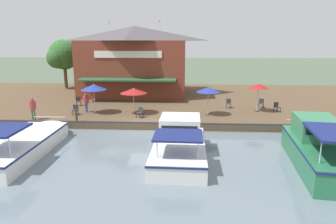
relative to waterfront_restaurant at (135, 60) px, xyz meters
The scene contains 21 objects.
ground_plane 14.78m from the waterfront_restaurant, 11.91° to the left, with size 220.00×220.00×0.00m, color #4C5B47.
quay_deck 5.87m from the waterfront_restaurant, 46.60° to the left, with size 22.00×56.00×0.60m, color brown.
quay_edge_fender 14.50m from the waterfront_restaurant, 12.00° to the left, with size 0.20×50.40×0.10m, color #2D2D33.
waterfront_restaurant is the anchor object (origin of this frame).
patio_umbrella_mid_patio_left 13.36m from the waterfront_restaurant, 36.58° to the left, with size 2.00×2.00×2.42m.
patio_umbrella_near_quay_edge 10.83m from the waterfront_restaurant, 10.18° to the right, with size 2.19×2.19×2.57m.
patio_umbrella_mid_patio_right 10.78m from the waterfront_restaurant, ahead, with size 2.29×2.29×2.24m.
patio_umbrella_by_entrance 15.44m from the waterfront_restaurant, 53.79° to the left, with size 1.78×1.78×2.57m.
cafe_chair_mid_patio 15.49m from the waterfront_restaurant, 60.42° to the left, with size 0.57×0.57×0.85m.
cafe_chair_back_row_seat 17.13m from the waterfront_restaurant, 57.30° to the left, with size 0.55×0.55×0.85m.
cafe_chair_facing_river 13.11m from the waterfront_restaurant, 52.65° to the left, with size 0.52×0.52×0.85m.
cafe_chair_far_corner_seat 12.24m from the waterfront_restaurant, 16.68° to the right, with size 0.45×0.45×0.85m.
cafe_chair_under_first_umbrella 12.60m from the waterfront_restaurant, 10.87° to the left, with size 0.59×0.59×0.85m.
cafe_chair_beside_entrance 9.36m from the waterfront_restaurant, 30.88° to the right, with size 0.58×0.58×0.85m.
person_near_entrance 10.99m from the waterfront_restaurant, 15.00° to the right, with size 0.47×0.47×1.67m.
person_at_quay_edge 14.72m from the waterfront_restaurant, 24.97° to the right, with size 0.50×0.50×1.78m.
motorboat_far_downstream 19.76m from the waterfront_restaurant, 17.06° to the left, with size 7.80×3.08×2.23m.
motorboat_second_along 23.68m from the waterfront_restaurant, 34.78° to the left, with size 8.88×3.58×2.54m.
motorboat_mid_row 19.29m from the waterfront_restaurant, 11.53° to the right, with size 9.32×3.03×2.17m.
mooring_post 14.07m from the waterfront_restaurant, 10.55° to the right, with size 0.22×0.22×0.92m.
tree_behind_restaurant 10.77m from the waterfront_restaurant, 108.29° to the right, with size 4.11×3.92×6.41m.
Camera 1 is at (21.82, 3.10, 6.65)m, focal length 32.00 mm.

